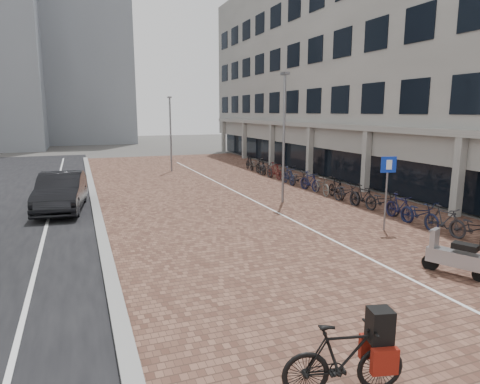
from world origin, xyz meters
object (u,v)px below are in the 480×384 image
object	(u,v)px
scooter_front	(457,255)
parking_sign	(387,181)
hero_bike	(344,358)
car_dark	(61,192)

from	to	relation	value
scooter_front	parking_sign	xyz separation A→B (m)	(1.15, 4.26, 1.26)
hero_bike	scooter_front	bearing A→B (deg)	-48.32
car_dark	scooter_front	size ratio (longest dim) A/B	2.84
car_dark	hero_bike	size ratio (longest dim) A/B	2.51
hero_bike	scooter_front	size ratio (longest dim) A/B	1.14
hero_bike	scooter_front	world-z (taller)	hero_bike
scooter_front	hero_bike	bearing A→B (deg)	-177.09
car_dark	parking_sign	world-z (taller)	parking_sign
hero_bike	parking_sign	xyz separation A→B (m)	(6.73, 7.25, 1.27)
hero_bike	scooter_front	xyz separation A→B (m)	(5.58, 2.99, 0.00)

